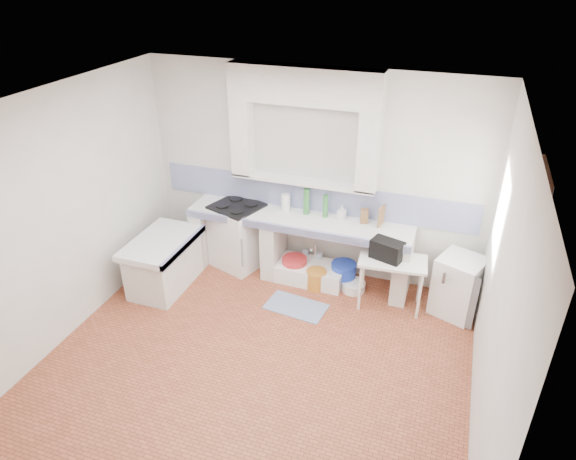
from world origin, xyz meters
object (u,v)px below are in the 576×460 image
(sink, at_px, (311,273))
(fridge, at_px, (458,286))
(stove, at_px, (238,236))
(side_table, at_px, (391,283))

(sink, xyz_separation_m, fridge, (1.89, -0.08, 0.28))
(stove, bearing_deg, sink, 15.11)
(side_table, relative_size, fridge, 1.06)
(fridge, bearing_deg, side_table, -148.66)
(side_table, bearing_deg, stove, 167.33)
(stove, xyz_separation_m, sink, (1.10, -0.07, -0.34))
(side_table, distance_m, fridge, 0.81)
(stove, relative_size, sink, 1.00)
(sink, relative_size, side_table, 1.11)
(side_table, height_order, fridge, fridge)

